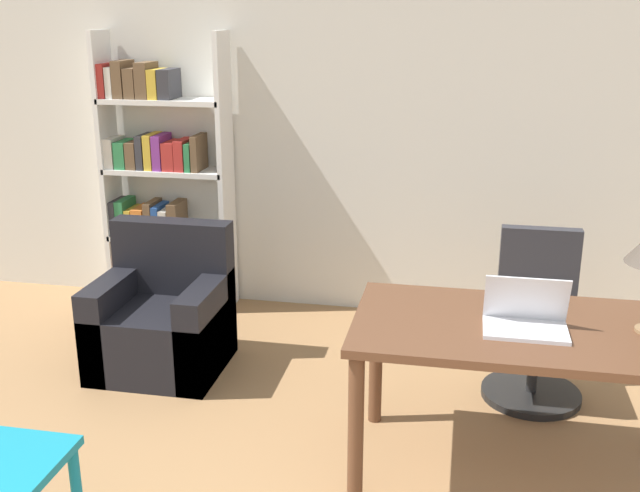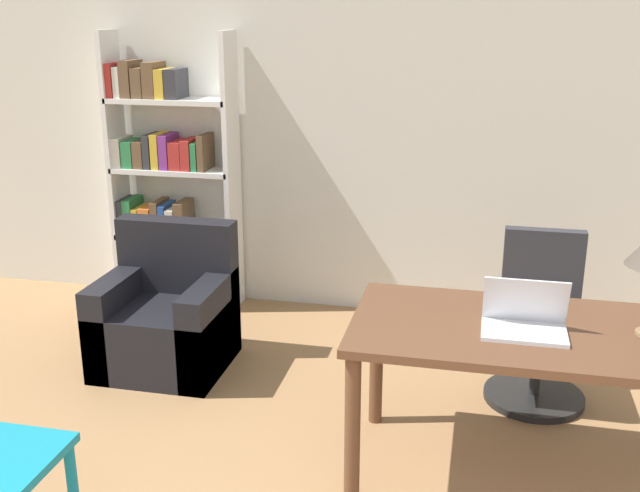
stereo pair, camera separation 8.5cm
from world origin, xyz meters
name	(u,v)px [view 1 (the left image)]	position (x,y,z in m)	size (l,w,h in m)	color
wall_back	(403,126)	(0.00, 4.53, 1.35)	(8.00, 0.06, 2.70)	silver
desk	(525,346)	(0.75, 2.58, 0.66)	(1.55, 0.83, 0.77)	brown
laptop	(526,318)	(0.74, 2.53, 0.82)	(0.36, 0.24, 0.24)	silver
office_chair	(536,325)	(0.88, 3.42, 0.42)	(0.56, 0.56, 0.95)	black
armchair	(163,322)	(-1.32, 3.33, 0.29)	(0.75, 0.68, 0.87)	black
bookshelf	(161,194)	(-1.72, 4.34, 0.84)	(0.92, 0.28, 1.99)	white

